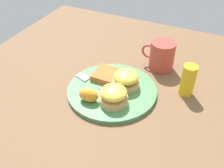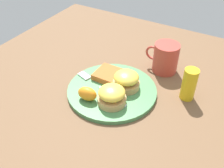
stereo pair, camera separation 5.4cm
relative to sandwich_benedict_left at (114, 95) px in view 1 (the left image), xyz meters
name	(u,v)px [view 1 (the left image)]	position (x,y,z in m)	size (l,w,h in m)	color
ground_plane	(112,92)	(0.03, -0.06, -0.04)	(1.10, 1.10, 0.00)	brown
plate	(112,91)	(0.03, -0.06, -0.03)	(0.29, 0.29, 0.01)	#47844C
sandwich_benedict_left	(114,95)	(0.00, 0.00, 0.00)	(0.09, 0.09, 0.06)	tan
sandwich_benedict_right	(126,80)	(0.00, -0.09, 0.00)	(0.09, 0.09, 0.06)	tan
hashbrown_patty	(111,76)	(0.06, -0.11, -0.02)	(0.11, 0.09, 0.02)	#BB602A
orange_wedge	(89,95)	(0.07, 0.02, -0.01)	(0.06, 0.04, 0.04)	orange
fork	(98,87)	(0.08, -0.04, -0.03)	(0.22, 0.09, 0.00)	silver
cup	(162,55)	(-0.07, -0.26, 0.01)	(0.12, 0.09, 0.10)	#B23D33
condiment_bottle	(188,80)	(-0.18, -0.15, 0.01)	(0.04, 0.04, 0.11)	gold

